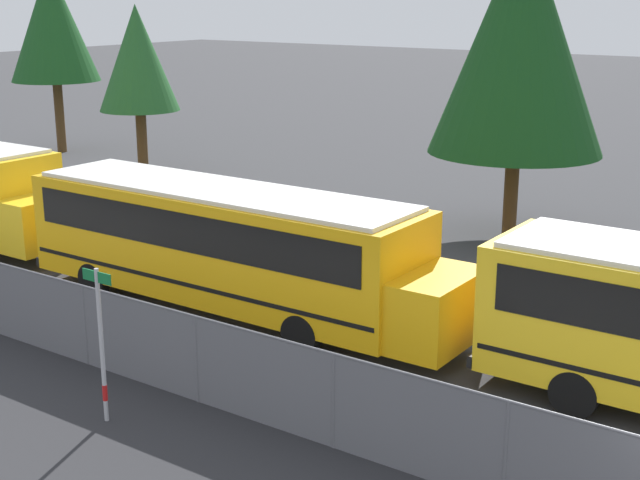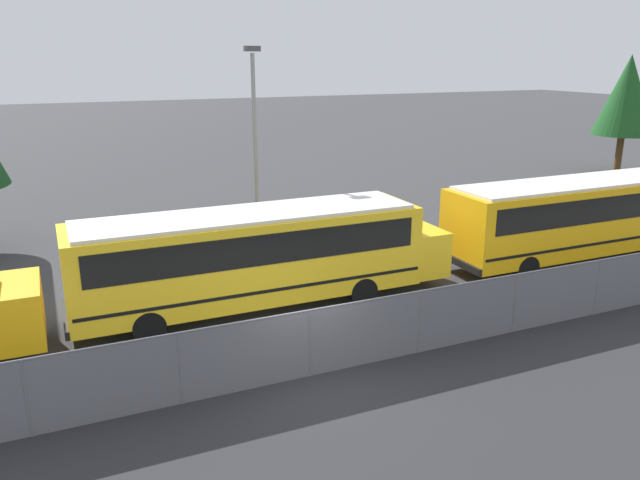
% 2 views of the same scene
% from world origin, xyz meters
% --- Properties ---
extents(school_bus_1, '(11.84, 2.62, 3.04)m').
position_xyz_m(school_bus_1, '(-12.01, 4.13, 1.80)').
color(school_bus_1, '#EDA80F').
rests_on(school_bus_1, ground_plane).
extents(street_sign, '(0.70, 0.09, 2.89)m').
position_xyz_m(street_sign, '(-10.10, -1.53, 1.53)').
color(street_sign, '#B7B7BC').
rests_on(street_sign, ground_plane).
extents(tree_1, '(4.14, 4.14, 8.80)m').
position_xyz_m(tree_1, '(-33.34, 16.62, 6.07)').
color(tree_1, '#51381E').
rests_on(tree_1, ground_plane).
extents(tree_2, '(3.31, 3.31, 7.04)m').
position_xyz_m(tree_2, '(-25.94, 14.83, 4.85)').
color(tree_2, '#51381E').
rests_on(tree_2, ground_plane).
extents(tree_3, '(5.32, 5.32, 9.61)m').
position_xyz_m(tree_3, '(-9.24, 14.44, 6.14)').
color(tree_3, '#51381E').
rests_on(tree_3, ground_plane).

